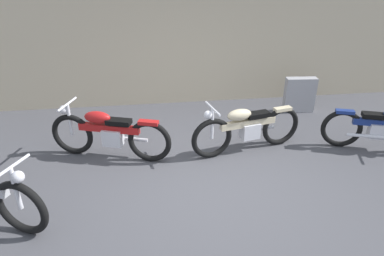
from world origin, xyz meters
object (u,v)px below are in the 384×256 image
(motorcycle_red, at_px, (109,133))
(motorcycle_blue, at_px, (383,128))
(motorcycle_cream, at_px, (247,128))
(stone_marker, at_px, (300,95))

(motorcycle_red, distance_m, motorcycle_blue, 4.74)
(motorcycle_cream, distance_m, motorcycle_red, 2.36)
(motorcycle_cream, bearing_deg, stone_marker, -148.99)
(motorcycle_red, height_order, motorcycle_blue, motorcycle_red)
(stone_marker, xyz_separation_m, motorcycle_blue, (0.73, -1.83, 0.05))
(motorcycle_blue, bearing_deg, stone_marker, 130.22)
(stone_marker, xyz_separation_m, motorcycle_cream, (-1.64, -1.55, 0.06))
(motorcycle_red, bearing_deg, motorcycle_blue, -166.47)
(motorcycle_cream, bearing_deg, motorcycle_red, -14.71)
(motorcycle_red, bearing_deg, stone_marker, -141.87)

